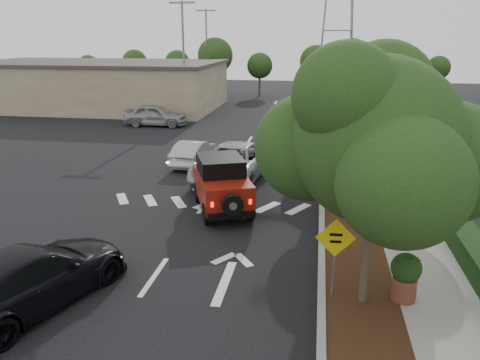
% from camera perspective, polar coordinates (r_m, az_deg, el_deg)
% --- Properties ---
extents(ground, '(120.00, 120.00, 0.00)m').
position_cam_1_polar(ground, '(13.51, -10.42, -11.51)').
color(ground, black).
rests_on(ground, ground).
extents(curb, '(0.20, 70.00, 0.15)m').
position_cam_1_polar(curb, '(23.94, 9.96, 1.55)').
color(curb, '#9E9B93').
rests_on(curb, ground).
extents(planting_strip, '(1.80, 70.00, 0.12)m').
position_cam_1_polar(planting_strip, '(23.97, 12.34, 1.40)').
color(planting_strip, black).
rests_on(planting_strip, ground).
extents(sidewalk, '(2.00, 70.00, 0.12)m').
position_cam_1_polar(sidewalk, '(24.15, 16.84, 1.17)').
color(sidewalk, gray).
rests_on(sidewalk, ground).
extents(hedge, '(0.80, 70.00, 0.80)m').
position_cam_1_polar(hedge, '(24.29, 20.19, 1.76)').
color(hedge, black).
rests_on(hedge, ground).
extents(commercial_building, '(22.00, 12.00, 4.00)m').
position_cam_1_polar(commercial_building, '(46.03, -16.96, 10.96)').
color(commercial_building, gray).
rests_on(commercial_building, ground).
extents(transmission_tower, '(7.00, 4.00, 28.00)m').
position_cam_1_polar(transmission_tower, '(59.45, 11.36, 10.67)').
color(transmission_tower, slate).
rests_on(transmission_tower, ground).
extents(street_tree_near, '(3.80, 3.80, 5.92)m').
position_cam_1_polar(street_tree_near, '(12.44, 14.64, -14.51)').
color(street_tree_near, '#193210').
rests_on(street_tree_near, ground).
extents(street_tree_mid, '(3.20, 3.20, 5.32)m').
position_cam_1_polar(street_tree_mid, '(18.76, 12.99, -3.29)').
color(street_tree_mid, '#193210').
rests_on(street_tree_mid, ground).
extents(street_tree_far, '(3.40, 3.40, 5.62)m').
position_cam_1_polar(street_tree_far, '(24.95, 12.25, 1.88)').
color(street_tree_far, '#193210').
rests_on(street_tree_far, ground).
extents(light_pole_a, '(2.00, 0.22, 9.00)m').
position_cam_1_polar(light_pole_a, '(39.15, -6.63, 7.64)').
color(light_pole_a, slate).
rests_on(light_pole_a, ground).
extents(light_pole_b, '(2.00, 0.22, 9.00)m').
position_cam_1_polar(light_pole_b, '(50.88, -3.97, 9.91)').
color(light_pole_b, slate).
rests_on(light_pole_b, ground).
extents(red_jeep, '(2.99, 4.16, 2.03)m').
position_cam_1_polar(red_jeep, '(17.88, -2.31, -0.36)').
color(red_jeep, black).
rests_on(red_jeep, ground).
extents(silver_suv_ahead, '(3.47, 6.21, 1.64)m').
position_cam_1_polar(silver_suv_ahead, '(21.53, -0.92, 2.11)').
color(silver_suv_ahead, '#9A9DA1').
rests_on(silver_suv_ahead, ground).
extents(black_suv_oncoming, '(3.74, 5.70, 1.54)m').
position_cam_1_polar(black_suv_oncoming, '(12.77, -24.14, -10.72)').
color(black_suv_oncoming, black).
rests_on(black_suv_oncoming, ground).
extents(silver_sedan_oncoming, '(1.66, 3.97, 1.28)m').
position_cam_1_polar(silver_sedan_oncoming, '(24.34, -5.65, 3.36)').
color(silver_sedan_oncoming, '#A8ABB0').
rests_on(silver_sedan_oncoming, ground).
extents(parked_suv, '(4.65, 1.90, 1.58)m').
position_cam_1_polar(parked_suv, '(35.46, -10.25, 7.79)').
color(parked_suv, '#94959B').
rests_on(parked_suv, ground).
extents(speed_hump_sign, '(0.98, 0.11, 2.10)m').
position_cam_1_polar(speed_hump_sign, '(11.81, 11.51, -8.08)').
color(speed_hump_sign, slate).
rests_on(speed_hump_sign, ground).
extents(terracotta_planter, '(0.75, 0.75, 1.30)m').
position_cam_1_polar(terracotta_planter, '(12.36, 19.56, -10.54)').
color(terracotta_planter, brown).
rests_on(terracotta_planter, ground).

